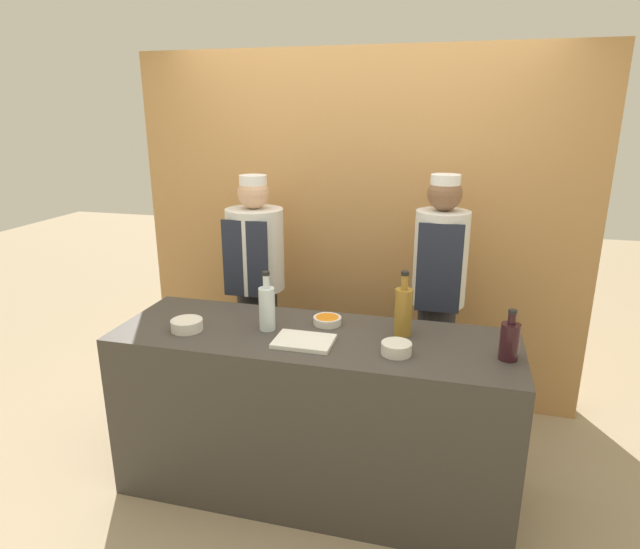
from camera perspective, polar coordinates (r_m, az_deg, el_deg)
ground_plane at (r=3.21m, az=-0.65°, el=-21.56°), size 14.00×14.00×0.00m
cabinet_wall at (r=3.76m, az=4.07°, el=4.62°), size 3.08×0.18×2.40m
counter at (r=2.95m, az=-0.69°, el=-14.59°), size 2.06×0.68×0.92m
sauce_bowl_white at (r=2.86m, az=-14.02°, el=-5.18°), size 0.16×0.16×0.06m
sauce_bowl_orange at (r=2.86m, az=0.78°, el=-4.89°), size 0.15×0.15×0.04m
sauce_bowl_red at (r=2.54m, az=8.15°, el=-7.74°), size 0.14×0.14×0.06m
cutting_board at (r=2.64m, az=-1.74°, el=-7.13°), size 0.29×0.21×0.02m
bottle_clear at (r=2.77m, az=-5.68°, el=-3.48°), size 0.08×0.08×0.31m
bottle_vinegar at (r=2.72m, az=8.88°, el=-3.78°), size 0.09×0.09×0.34m
bottle_wine at (r=2.59m, az=19.57°, el=-6.62°), size 0.09×0.09×0.24m
chef_left at (r=3.57m, az=-6.76°, el=-1.57°), size 0.37×0.37×1.62m
chef_right at (r=3.33m, az=12.43°, el=-2.56°), size 0.32×0.32×1.66m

